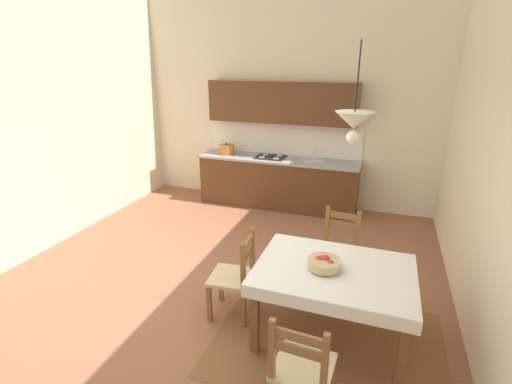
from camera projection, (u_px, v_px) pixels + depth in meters
ground_plane at (205, 302)px, 4.15m from camera, size 5.87×7.15×0.10m
wall_back at (287, 90)px, 6.40m from camera, size 5.87×0.12×4.08m
area_rug at (327, 343)px, 3.47m from camera, size 2.10×1.60×0.01m
kitchen_cabinetry at (278, 160)px, 6.52m from camera, size 2.84×0.63×2.20m
dining_table at (333, 280)px, 3.35m from camera, size 1.41×1.03×0.75m
dining_chair_kitchen_side at (338, 252)px, 4.22m from camera, size 0.46×0.46×0.93m
dining_chair_tv_side at (235, 277)px, 3.75m from camera, size 0.46×0.46×0.93m
dining_chair_camera_side at (302, 370)px, 2.62m from camera, size 0.44×0.44×0.93m
fruit_bowl at (324, 263)px, 3.29m from camera, size 0.30×0.30×0.12m
pendant_lamp at (354, 122)px, 2.98m from camera, size 0.32×0.32×0.80m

